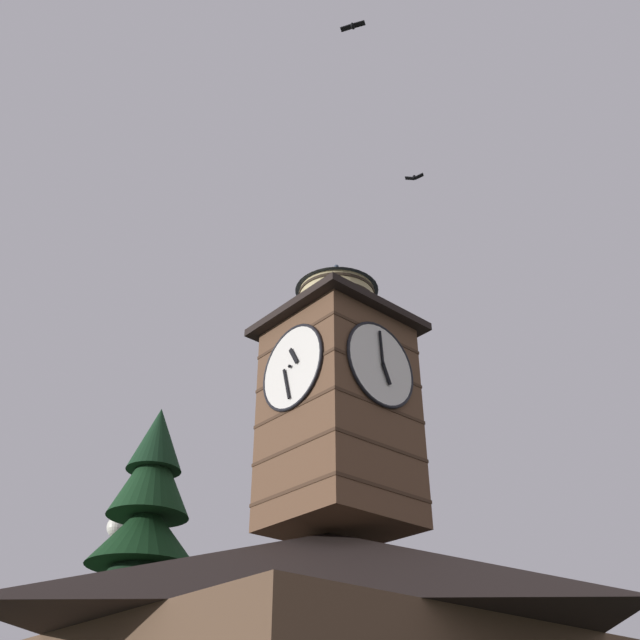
{
  "coord_description": "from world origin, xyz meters",
  "views": [
    {
      "loc": [
        11.5,
        12.75,
        1.53
      ],
      "look_at": [
        -1.26,
        -1.82,
        13.67
      ],
      "focal_mm": 39.36,
      "sensor_mm": 36.0,
      "label": 1
    }
  ],
  "objects_px": {
    "moon": "(118,527)",
    "clock_tower": "(338,397)",
    "pine_tree_behind": "(135,610)",
    "flying_bird_low": "(414,177)",
    "flying_bird_high": "(353,26)"
  },
  "relations": [
    {
      "from": "moon",
      "to": "clock_tower",
      "type": "bearing_deg",
      "value": 73.12
    },
    {
      "from": "pine_tree_behind",
      "to": "flying_bird_low",
      "type": "height_order",
      "value": "flying_bird_low"
    },
    {
      "from": "pine_tree_behind",
      "to": "flying_bird_high",
      "type": "height_order",
      "value": "flying_bird_high"
    },
    {
      "from": "clock_tower",
      "to": "flying_bird_low",
      "type": "bearing_deg",
      "value": 113.88
    },
    {
      "from": "pine_tree_behind",
      "to": "moon",
      "type": "xyz_separation_m",
      "value": [
        -14.04,
        -31.91,
        11.81
      ]
    },
    {
      "from": "clock_tower",
      "to": "pine_tree_behind",
      "type": "height_order",
      "value": "clock_tower"
    },
    {
      "from": "flying_bird_high",
      "to": "flying_bird_low",
      "type": "relative_size",
      "value": 1.09
    },
    {
      "from": "moon",
      "to": "flying_bird_low",
      "type": "xyz_separation_m",
      "value": [
        10.55,
        41.51,
        1.45
      ]
    },
    {
      "from": "clock_tower",
      "to": "pine_tree_behind",
      "type": "bearing_deg",
      "value": -71.68
    },
    {
      "from": "flying_bird_low",
      "to": "pine_tree_behind",
      "type": "bearing_deg",
      "value": -70.04
    },
    {
      "from": "flying_bird_high",
      "to": "flying_bird_low",
      "type": "height_order",
      "value": "flying_bird_high"
    },
    {
      "from": "flying_bird_high",
      "to": "flying_bird_low",
      "type": "xyz_separation_m",
      "value": [
        -5.57,
        -2.77,
        -0.26
      ]
    },
    {
      "from": "flying_bird_low",
      "to": "clock_tower",
      "type": "bearing_deg",
      "value": -66.12
    },
    {
      "from": "flying_bird_low",
      "to": "flying_bird_high",
      "type": "bearing_deg",
      "value": 26.44
    },
    {
      "from": "clock_tower",
      "to": "flying_bird_high",
      "type": "distance_m",
      "value": 10.7
    }
  ]
}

